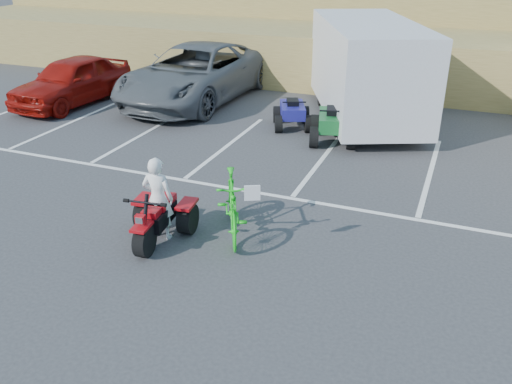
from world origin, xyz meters
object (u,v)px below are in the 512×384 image
at_px(grey_pickup, 195,74).
at_px(quad_atv_blue, 292,127).
at_px(red_trike_atv, 158,240).
at_px(quad_atv_green, 332,141).
at_px(rider, 158,198).
at_px(cargo_trailer, 367,68).
at_px(red_car, 72,80).
at_px(green_dirt_bike, 232,205).

bearing_deg(grey_pickup, quad_atv_blue, -19.28).
bearing_deg(red_trike_atv, quad_atv_green, 68.57).
relative_size(rider, grey_pickup, 0.24).
height_order(cargo_trailer, quad_atv_green, cargo_trailer).
bearing_deg(rider, red_car, -49.96).
distance_m(red_car, quad_atv_green, 9.33).
height_order(rider, red_car, rider).
bearing_deg(red_car, green_dirt_bike, -31.68).
distance_m(rider, green_dirt_bike, 1.39).
bearing_deg(red_trike_atv, grey_pickup, 105.84).
height_order(quad_atv_blue, quad_atv_green, quad_atv_green).
height_order(red_trike_atv, cargo_trailer, cargo_trailer).
xyz_separation_m(grey_pickup, red_car, (-3.75, -1.90, -0.15)).
distance_m(rider, red_car, 10.33).
relative_size(green_dirt_bike, quad_atv_blue, 1.40).
height_order(red_trike_atv, quad_atv_blue, red_trike_atv).
xyz_separation_m(red_trike_atv, red_car, (-7.62, 7.13, 0.80)).
xyz_separation_m(rider, grey_pickup, (-3.86, 8.88, 0.14)).
distance_m(red_trike_atv, quad_atv_green, 6.85).
height_order(grey_pickup, quad_atv_blue, grey_pickup).
relative_size(cargo_trailer, quad_atv_green, 4.12).
distance_m(red_trike_atv, cargo_trailer, 9.42).
relative_size(red_trike_atv, grey_pickup, 0.23).
height_order(rider, cargo_trailer, cargo_trailer).
xyz_separation_m(red_trike_atv, quad_atv_green, (1.66, 6.64, 0.00)).
height_order(green_dirt_bike, grey_pickup, grey_pickup).
relative_size(red_car, cargo_trailer, 0.68).
bearing_deg(green_dirt_bike, rider, 179.75).
distance_m(grey_pickup, cargo_trailer, 5.95).
xyz_separation_m(green_dirt_bike, grey_pickup, (-5.09, 8.27, 0.33)).
bearing_deg(cargo_trailer, grey_pickup, 156.44).
height_order(green_dirt_bike, cargo_trailer, cargo_trailer).
bearing_deg(red_car, red_trike_atv, -38.98).
bearing_deg(quad_atv_green, red_car, 162.29).
bearing_deg(grey_pickup, red_trike_atv, -64.63).
bearing_deg(quad_atv_green, quad_atv_blue, 136.92).
bearing_deg(quad_atv_blue, rider, -114.48).
distance_m(rider, quad_atv_green, 6.76).
bearing_deg(quad_atv_blue, grey_pickup, 135.93).
height_order(red_car, cargo_trailer, cargo_trailer).
bearing_deg(red_trike_atv, green_dirt_bike, 24.78).
relative_size(red_trike_atv, green_dirt_bike, 0.77).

